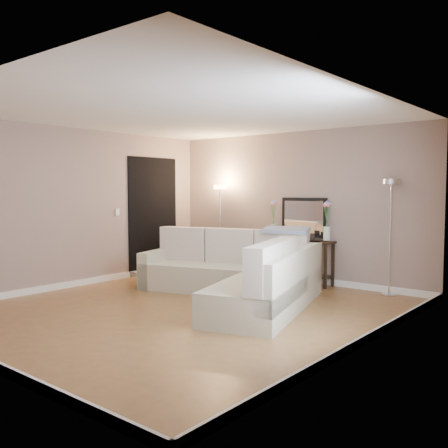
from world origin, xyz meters
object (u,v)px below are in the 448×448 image
Objects in this scene: sectional_sofa at (241,274)px; console_table at (295,258)px; floor_lamp_unlit at (391,214)px; floor_lamp_lit at (220,211)px.

sectional_sofa is 2.78× the size of console_table.
floor_lamp_unlit reaches higher than console_table.
floor_lamp_unlit reaches higher than sectional_sofa.
floor_lamp_lit is at bearing 137.55° from sectional_sofa.
floor_lamp_lit is (-1.66, 1.52, 0.83)m from sectional_sofa.
console_table is 1.81m from floor_lamp_lit.
floor_lamp_lit is 0.96× the size of floor_lamp_unlit.
console_table is at bearing 90.53° from sectional_sofa.
sectional_sofa is 2.02× the size of floor_lamp_lit.
floor_lamp_unlit is at bearing 0.45° from console_table.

